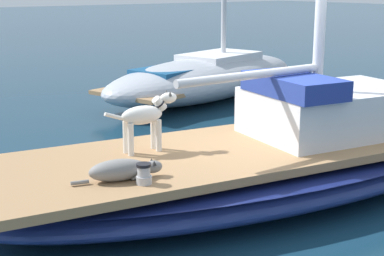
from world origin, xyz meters
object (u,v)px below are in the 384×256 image
(dog_grey, at_px, (122,170))
(moored_boat_port_side, at_px, (207,76))
(deck_winch, at_px, (144,174))
(dog_white, at_px, (145,117))
(sailboat_main, at_px, (256,169))

(dog_grey, relative_size, moored_boat_port_side, 0.13)
(moored_boat_port_side, bearing_deg, deck_winch, -42.22)
(dog_grey, relative_size, deck_winch, 4.48)
(dog_white, xyz_separation_m, deck_winch, (0.96, -0.62, -0.32))
(dog_white, relative_size, deck_winch, 4.47)
(sailboat_main, distance_m, deck_winch, 2.00)
(sailboat_main, relative_size, deck_winch, 35.87)
(sailboat_main, bearing_deg, dog_white, -112.42)
(sailboat_main, relative_size, moored_boat_port_side, 1.02)
(deck_winch, bearing_deg, moored_boat_port_side, 137.78)
(dog_white, height_order, moored_boat_port_side, moored_boat_port_side)
(dog_white, xyz_separation_m, dog_grey, (0.74, -0.74, -0.32))
(moored_boat_port_side, bearing_deg, dog_grey, -44.04)
(sailboat_main, height_order, dog_white, dog_white)
(dog_grey, bearing_deg, moored_boat_port_side, 135.96)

